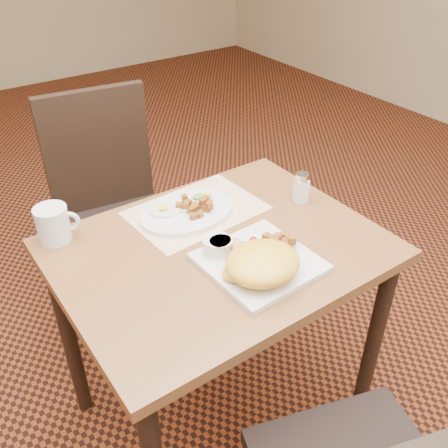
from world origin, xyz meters
TOP-DOWN VIEW (x-y plane):
  - ground at (0.00, 0.00)m, footprint 8.00×8.00m
  - table at (0.00, 0.00)m, footprint 0.90×0.70m
  - chair_far at (-0.03, 0.72)m, footprint 0.47×0.48m
  - placemat at (0.04, 0.19)m, footprint 0.42×0.30m
  - plate_square at (0.04, -0.13)m, footprint 0.29×0.29m
  - plate_oval at (0.01, 0.19)m, footprint 0.31×0.24m
  - hollandaise_mound at (0.01, -0.18)m, footprint 0.20×0.18m
  - ramekin at (-0.03, -0.04)m, footprint 0.08×0.08m
  - garnish_sq at (0.04, -0.06)m, footprint 0.09×0.07m
  - fried_egg at (-0.05, 0.23)m, footprint 0.10×0.10m
  - garnish_ov at (0.09, 0.22)m, footprint 0.06×0.05m
  - salt_shaker at (0.35, 0.05)m, footprint 0.05×0.05m
  - coffee_mug at (-0.37, 0.29)m, footprint 0.12×0.09m
  - home_fries_sq at (0.11, -0.12)m, footprint 0.11×0.11m
  - home_fries_ov at (0.03, 0.17)m, footprint 0.11×0.11m

SIDE VIEW (x-z plane):
  - ground at x=0.00m, z-range 0.00..0.00m
  - chair_far at x=-0.03m, z-range 0.05..1.02m
  - table at x=0.00m, z-range 0.27..1.02m
  - placemat at x=0.04m, z-range 0.75..0.75m
  - plate_square at x=0.04m, z-range 0.75..0.77m
  - plate_oval at x=0.01m, z-range 0.75..0.77m
  - fried_egg at x=-0.05m, z-range 0.76..0.78m
  - garnish_sq at x=0.04m, z-range 0.76..0.79m
  - garnish_ov at x=0.09m, z-range 0.77..0.79m
  - home_fries_sq at x=0.11m, z-range 0.76..0.80m
  - home_fries_ov at x=0.03m, z-range 0.76..0.80m
  - ramekin at x=-0.03m, z-range 0.77..0.81m
  - hollandaise_mound at x=0.01m, z-range 0.76..0.84m
  - salt_shaker at x=0.35m, z-range 0.75..0.85m
  - coffee_mug at x=-0.37m, z-range 0.75..0.86m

